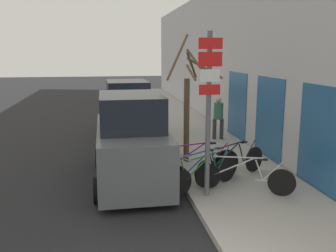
# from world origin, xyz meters

# --- Properties ---
(ground_plane) EXTENTS (80.00, 80.00, 0.00)m
(ground_plane) POSITION_xyz_m (0.00, 11.20, 0.00)
(ground_plane) COLOR black
(sidewalk_curb) EXTENTS (3.20, 32.00, 0.15)m
(sidewalk_curb) POSITION_xyz_m (2.60, 14.00, 0.07)
(sidewalk_curb) COLOR #9E9B93
(sidewalk_curb) RESTS_ON ground
(building_facade) EXTENTS (0.23, 32.00, 6.50)m
(building_facade) POSITION_xyz_m (4.35, 13.92, 3.23)
(building_facade) COLOR #BCBCC1
(building_facade) RESTS_ON ground
(signpost) EXTENTS (0.55, 0.13, 3.81)m
(signpost) POSITION_xyz_m (1.40, 3.84, 2.26)
(signpost) COLOR #595B60
(signpost) RESTS_ON sidewalk_curb
(bicycle_0) EXTENTS (2.19, 1.12, 0.90)m
(bicycle_0) POSITION_xyz_m (2.34, 3.91, 0.54)
(bicycle_0) COLOR black
(bicycle_0) RESTS_ON sidewalk_curb
(bicycle_1) EXTENTS (1.96, 1.13, 0.88)m
(bicycle_1) POSITION_xyz_m (1.49, 4.31, 0.53)
(bicycle_1) COLOR black
(bicycle_1) RESTS_ON sidewalk_curb
(bicycle_2) EXTENTS (2.19, 1.23, 0.96)m
(bicycle_2) POSITION_xyz_m (1.50, 4.46, 0.56)
(bicycle_2) COLOR black
(bicycle_2) RESTS_ON sidewalk_curb
(bicycle_3) EXTENTS (2.32, 1.36, 0.99)m
(bicycle_3) POSITION_xyz_m (2.36, 4.88, 0.57)
(bicycle_3) COLOR black
(bicycle_3) RESTS_ON sidewalk_curb
(bicycle_4) EXTENTS (2.44, 0.46, 0.97)m
(bicycle_4) POSITION_xyz_m (1.48, 5.15, 0.56)
(bicycle_4) COLOR black
(bicycle_4) RESTS_ON sidewalk_curb
(parked_car_0) EXTENTS (2.02, 4.54, 2.43)m
(parked_car_0) POSITION_xyz_m (-0.26, 5.55, 1.10)
(parked_car_0) COLOR #51565B
(parked_car_0) RESTS_ON ground
(parked_car_1) EXTENTS (2.06, 4.35, 2.38)m
(parked_car_1) POSITION_xyz_m (-0.04, 10.82, 1.08)
(parked_car_1) COLOR silver
(parked_car_1) RESTS_ON ground
(pedestrian_near) EXTENTS (0.43, 0.37, 1.65)m
(pedestrian_near) POSITION_xyz_m (3.39, 9.46, 1.10)
(pedestrian_near) COLOR #333338
(pedestrian_near) RESTS_ON sidewalk_curb
(street_tree) EXTENTS (1.84, 1.45, 3.87)m
(street_tree) POSITION_xyz_m (1.58, 6.75, 1.89)
(street_tree) COLOR brown
(street_tree) RESTS_ON sidewalk_curb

